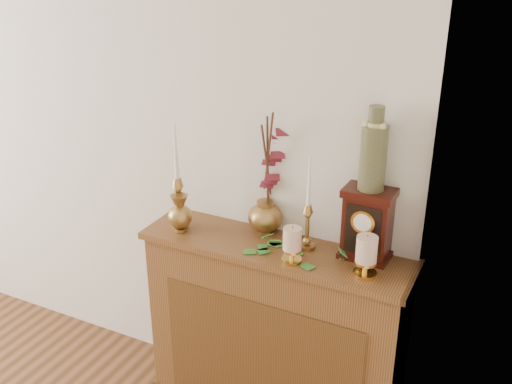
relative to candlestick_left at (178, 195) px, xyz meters
The scene contains 10 objects.
console_shelf 0.81m from the candlestick_left, ahead, with size 1.24×0.34×0.93m.
candlestick_left is the anchor object (origin of this frame).
candlestick_center 0.62m from the candlestick_left, ahead, with size 0.07×0.07×0.43m.
bud_vase 0.09m from the candlestick_left, 52.38° to the right, with size 0.11×0.11×0.18m.
ginger_jar 0.44m from the candlestick_left, 23.16° to the left, with size 0.24×0.26×0.59m.
pillar_candle_left 0.61m from the candlestick_left, ahead, with size 0.09×0.09×0.17m.
pillar_candle_right 0.91m from the candlestick_left, ahead, with size 0.10×0.10×0.19m.
ivy_garland 0.65m from the candlestick_left, ahead, with size 0.51×0.19×0.09m.
mantel_clock 0.87m from the candlestick_left, ahead, with size 0.21×0.15×0.31m.
ceramic_vase 0.92m from the candlestick_left, ahead, with size 0.11×0.11×0.35m.
Camera 1 is at (2.36, -0.02, 2.21)m, focal length 42.00 mm.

